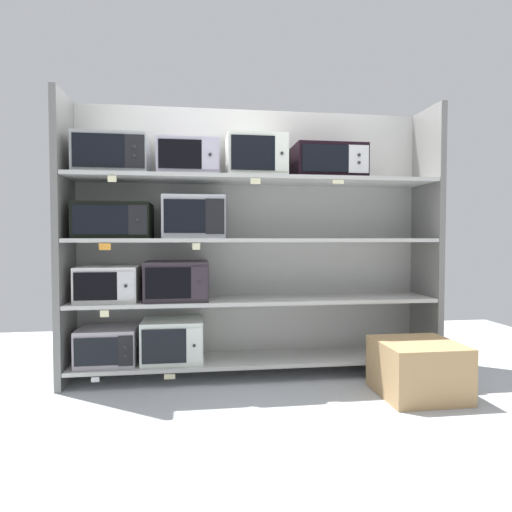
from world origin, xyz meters
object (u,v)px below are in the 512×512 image
Objects in this scene: microwave_7 at (188,159)px; microwave_9 at (328,162)px; microwave_6 at (112,155)px; microwave_2 at (108,284)px; microwave_4 at (114,221)px; microwave_5 at (194,217)px; microwave_0 at (108,345)px; microwave_8 at (256,157)px; microwave_3 at (177,280)px; shipping_carton at (418,369)px; microwave_1 at (173,340)px.

microwave_7 is 0.82× the size of microwave_9.
microwave_2 is at bearing 179.75° from microwave_6.
microwave_4 is 1.17× the size of microwave_5.
microwave_2 is 1.15m from microwave_7.
microwave_0 is 0.97m from microwave_4.
microwave_8 is (0.50, -0.00, 0.49)m from microwave_5.
microwave_0 is 0.48m from microwave_2.
microwave_3 is at bearing 0.00° from microwave_2.
microwave_9 is 1.04× the size of shipping_carton.
microwave_0 is at bearing 179.99° from microwave_8.
microwave_3 is at bearing 0.03° from microwave_6.
microwave_0 is at bearing 179.69° from microwave_6.
microwave_8 reaches higher than microwave_0.
microwave_0 reaches higher than shipping_carton.
microwave_1 is at bearing 0.01° from microwave_4.
microwave_4 reaches higher than microwave_3.
microwave_7 is 0.85× the size of shipping_carton.
microwave_5 is 0.84× the size of microwave_9.
microwave_9 is (1.26, 0.00, 1.42)m from microwave_1.
microwave_7 reaches higher than microwave_0.
microwave_8 is (1.10, -0.00, 0.51)m from microwave_4.
microwave_8 is at bearing 149.67° from shipping_carton.
microwave_5 is 0.87× the size of shipping_carton.
microwave_3 is 0.90× the size of microwave_6.
microwave_9 is at bearing 0.01° from microwave_8.
microwave_0 is 0.91× the size of microwave_3.
microwave_5 is at bearing 0.23° from microwave_7.
microwave_2 is 0.84× the size of shipping_carton.
shipping_carton is at bearing -16.02° from microwave_4.
microwave_4 is 1.22m from microwave_8.
microwave_1 is 1.51m from microwave_6.
microwave_2 is at bearing -0.68° from microwave_0.
microwave_6 is at bearing -179.97° from microwave_3.
microwave_5 is at bearing 179.98° from microwave_8.
microwave_5 is 0.88× the size of microwave_6.
microwave_6 is 0.95× the size of microwave_9.
microwave_3 is at bearing 159.83° from shipping_carton.
microwave_2 is 0.85× the size of microwave_6.
microwave_3 is at bearing 0.02° from microwave_4.
microwave_9 reaches higher than microwave_2.
microwave_6 is (-0.01, -0.00, 0.50)m from microwave_4.
microwave_8 is (1.16, -0.00, 1.48)m from microwave_0.
microwave_6 reaches higher than microwave_2.
microwave_3 is 1.55m from microwave_9.
microwave_4 is at bearing -180.00° from microwave_9.
microwave_5 is (0.17, 0.00, 0.97)m from microwave_1.
microwave_0 is 0.49m from microwave_1.
microwave_4 is 1.20× the size of microwave_7.
microwave_1 is 1.01× the size of microwave_8.
microwave_2 is at bearing -179.99° from microwave_5.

